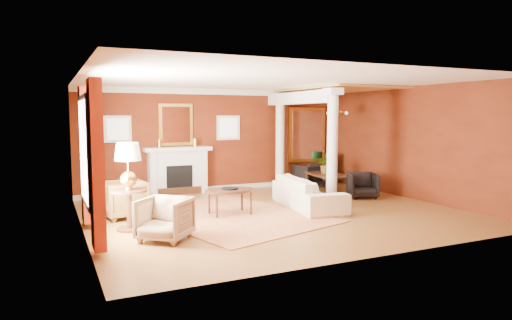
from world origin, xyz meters
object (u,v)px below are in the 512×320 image
armchair_leopard (124,197)px  armchair_stripe (165,217)px  side_table (128,171)px  coffee_table (230,191)px  sofa (308,187)px  dining_table (329,178)px

armchair_leopard → armchair_stripe: size_ratio=1.06×
side_table → coffee_table: bearing=11.6°
sofa → armchair_leopard: size_ratio=2.82×
armchair_stripe → sofa: bearing=61.3°
coffee_table → dining_table: 3.94m
armchair_stripe → dining_table: dining_table is taller
armchair_stripe → armchair_leopard: bearing=140.8°
armchair_stripe → side_table: side_table is taller
armchair_stripe → dining_table: bearing=70.2°
armchair_leopard → coffee_table: size_ratio=0.78×
armchair_leopard → coffee_table: armchair_leopard is taller
armchair_stripe → coffee_table: 2.27m
sofa → armchair_stripe: (-3.71, -1.38, -0.07)m
armchair_leopard → dining_table: bearing=91.4°
sofa → armchair_leopard: sofa is taller
coffee_table → side_table: (-2.20, -0.45, 0.61)m
dining_table → side_table: bearing=116.9°
armchair_stripe → dining_table: (5.37, 3.01, 0.00)m
armchair_leopard → dining_table: (5.74, 0.92, -0.02)m
sofa → armchair_stripe: size_ratio=2.98×
sofa → side_table: side_table is taller
dining_table → sofa: bearing=142.0°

